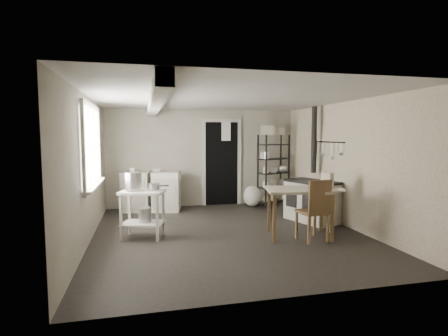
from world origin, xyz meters
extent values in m
plane|color=black|center=(0.00, 0.00, 0.00)|extent=(5.00, 5.00, 0.00)
plane|color=beige|center=(0.00, 0.00, 2.30)|extent=(5.00, 5.00, 0.00)
cube|color=#A9A390|center=(0.00, 2.50, 1.15)|extent=(4.50, 0.02, 2.30)
cube|color=#A9A390|center=(0.00, -2.50, 1.15)|extent=(4.50, 0.02, 2.30)
cube|color=#A9A390|center=(-2.25, 0.00, 1.15)|extent=(0.02, 5.00, 2.30)
cube|color=#A9A390|center=(2.25, 0.00, 1.15)|extent=(0.02, 5.00, 2.30)
cylinder|color=silver|center=(-1.57, 0.08, 0.94)|extent=(0.33, 0.33, 0.28)
cylinder|color=silver|center=(-1.24, 0.04, 0.85)|extent=(0.19, 0.19, 0.10)
cylinder|color=silver|center=(-1.39, 0.06, 0.39)|extent=(0.24, 0.24, 0.22)
imported|color=white|center=(-1.13, 2.12, 0.96)|extent=(0.33, 0.33, 0.07)
imported|color=white|center=(-1.64, 2.04, 0.97)|extent=(0.15, 0.15, 0.10)
imported|color=white|center=(1.35, 2.11, 1.37)|extent=(0.11, 0.11, 0.20)
cube|color=beige|center=(1.47, 2.11, 2.01)|extent=(0.38, 0.35, 0.22)
cube|color=beige|center=(1.77, 2.13, 1.99)|extent=(0.30, 0.29, 0.17)
cube|color=beige|center=(1.66, -0.37, 1.01)|extent=(0.18, 0.22, 0.28)
imported|color=white|center=(1.26, -0.63, 0.80)|extent=(0.10, 0.10, 0.08)
ellipsoid|color=silver|center=(1.11, 2.09, 0.24)|extent=(0.51, 0.48, 0.50)
cylinder|color=white|center=(1.75, -0.35, 0.07)|extent=(0.12, 0.12, 0.14)
camera|label=1|loc=(-1.41, -5.74, 1.67)|focal=28.00mm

